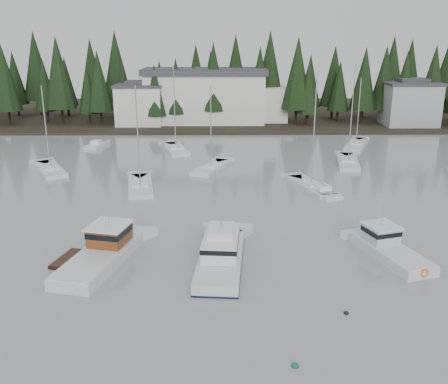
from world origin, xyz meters
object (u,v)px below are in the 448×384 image
object	(u,v)px
sailboat_5	(348,163)
runabout_3	(97,146)
house_west	(140,104)
lobster_boat_teal	(388,250)
sailboat_11	(311,187)
sailboat_10	(356,146)
lobster_boat_brown	(101,255)
sailboat_6	(176,150)
cabin_cruiser_center	(221,256)
house_east_a	(410,103)
harbor_inn	(215,96)
sailboat_4	(211,169)
sailboat_3	(140,187)
sailboat_0	(50,171)
runabout_1	(322,192)

from	to	relation	value
sailboat_5	runabout_3	distance (m)	40.90
house_west	lobster_boat_teal	size ratio (longest dim) A/B	1.11
sailboat_11	runabout_3	bearing A→B (deg)	33.53
sailboat_10	lobster_boat_brown	bearing A→B (deg)	166.19
sailboat_6	sailboat_11	xyz separation A→B (m)	(18.04, -20.99, 0.01)
cabin_cruiser_center	sailboat_5	distance (m)	38.05
lobster_boat_brown	sailboat_10	bearing A→B (deg)	-22.50
sailboat_11	house_east_a	bearing A→B (deg)	-51.35
harbor_inn	cabin_cruiser_center	xyz separation A→B (m)	(0.95, -67.53, -5.08)
harbor_inn	lobster_boat_brown	xyz separation A→B (m)	(-8.77, -66.94, -5.20)
cabin_cruiser_center	sailboat_6	bearing A→B (deg)	14.45
house_east_a	lobster_boat_brown	bearing A→B (deg)	-127.32
harbor_inn	lobster_boat_brown	world-z (taller)	harbor_inn
sailboat_4	sailboat_6	bearing A→B (deg)	47.05
lobster_boat_brown	runabout_3	size ratio (longest dim) A/B	1.84
sailboat_3	sailboat_10	world-z (taller)	sailboat_3
cabin_cruiser_center	sailboat_10	world-z (taller)	sailboat_10
sailboat_10	cabin_cruiser_center	bearing A→B (deg)	175.49
sailboat_4	runabout_3	size ratio (longest dim) A/B	2.04
cabin_cruiser_center	sailboat_4	world-z (taller)	sailboat_4
sailboat_5	runabout_3	size ratio (longest dim) A/B	2.49
house_east_a	runabout_3	distance (m)	61.38
harbor_inn	runabout_3	bearing A→B (deg)	-131.48
harbor_inn	house_west	bearing A→B (deg)	-167.48
sailboat_3	sailboat_10	xyz separation A→B (m)	(32.50, 23.92, -0.01)
lobster_boat_brown	sailboat_0	size ratio (longest dim) A/B	0.90
lobster_boat_teal	sailboat_3	world-z (taller)	sailboat_3
lobster_boat_brown	sailboat_11	world-z (taller)	sailboat_11
house_east_a	sailboat_11	bearing A→B (deg)	-122.63
sailboat_5	house_east_a	bearing A→B (deg)	-22.40
runabout_3	harbor_inn	bearing A→B (deg)	-31.30
harbor_inn	sailboat_3	xyz separation A→B (m)	(-8.71, -46.16, -5.71)
lobster_boat_teal	sailboat_3	size ratio (longest dim) A/B	0.67
sailboat_4	house_west	bearing A→B (deg)	44.24
harbor_inn	sailboat_0	size ratio (longest dim) A/B	2.46
house_west	house_east_a	distance (m)	54.01
runabout_3	sailboat_3	bearing A→B (deg)	-145.43
lobster_boat_teal	sailboat_10	world-z (taller)	sailboat_10
sailboat_11	harbor_inn	bearing A→B (deg)	-4.35
runabout_1	sailboat_0	bearing A→B (deg)	56.69
sailboat_11	runabout_1	xyz separation A→B (m)	(0.86, -2.11, 0.05)
sailboat_0	sailboat_11	distance (m)	35.10
house_west	cabin_cruiser_center	distance (m)	66.27
lobster_boat_teal	sailboat_4	xyz separation A→B (m)	(-15.09, 28.77, -0.47)
house_west	harbor_inn	world-z (taller)	harbor_inn
runabout_1	sailboat_4	bearing A→B (deg)	32.67
sailboat_3	runabout_3	bearing A→B (deg)	14.81
house_west	house_east_a	xyz separation A→B (m)	(54.00, -1.00, 0.25)
sailboat_0	cabin_cruiser_center	bearing A→B (deg)	-170.36
lobster_boat_brown	sailboat_11	size ratio (longest dim) A/B	0.75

